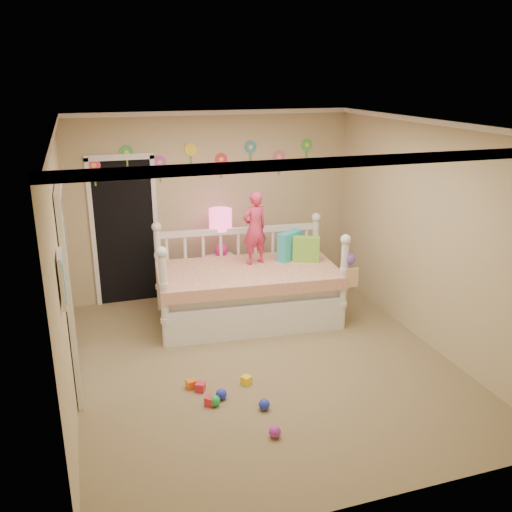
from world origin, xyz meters
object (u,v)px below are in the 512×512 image
object	(u,v)px
table_lamp	(221,225)
child	(255,228)
nightstand	(222,278)
daybed	(247,274)

from	to	relation	value
table_lamp	child	bearing A→B (deg)	-60.81
nightstand	table_lamp	world-z (taller)	table_lamp
nightstand	table_lamp	bearing A→B (deg)	0.00
daybed	nightstand	distance (m)	0.80
nightstand	child	bearing A→B (deg)	-66.80
daybed	child	bearing A→B (deg)	52.86
nightstand	table_lamp	distance (m)	0.77
daybed	child	size ratio (longest dim) A/B	2.43
nightstand	table_lamp	size ratio (longest dim) A/B	0.95
child	nightstand	bearing A→B (deg)	-75.24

